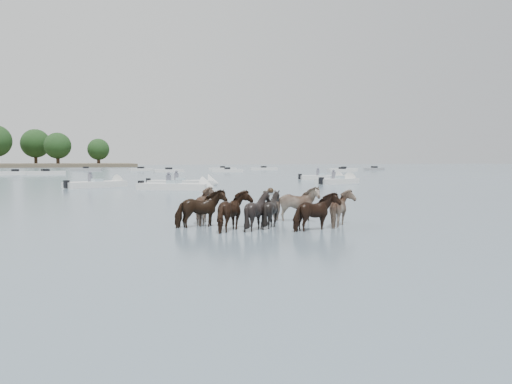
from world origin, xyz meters
name	(u,v)px	position (x,y,z in m)	size (l,w,h in m)	color
ground	(311,229)	(0.00, 0.00, 0.00)	(400.00, 400.00, 0.00)	#495D69
pony_herd	(264,210)	(-1.17, 1.12, 0.55)	(6.23, 4.33, 1.43)	black
swimming_pony	(270,191)	(5.25, 17.02, 0.10)	(0.72, 0.44, 0.44)	black
motorboat_a	(104,184)	(-4.91, 28.17, 0.23)	(5.49, 4.01, 1.92)	silver
motorboat_b	(184,187)	(0.43, 22.05, 0.22)	(5.72, 4.61, 1.92)	silver
motorboat_c	(191,183)	(2.12, 27.57, 0.22)	(6.17, 3.29, 1.92)	silver
motorboat_d	(342,181)	(16.41, 26.97, 0.23)	(5.33, 3.53, 1.92)	silver
motorboat_e	(328,177)	(19.50, 35.71, 0.23)	(5.60, 2.32, 1.92)	silver
distant_flotilla	(123,171)	(0.73, 76.13, 0.26)	(107.07, 26.34, 0.93)	silver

